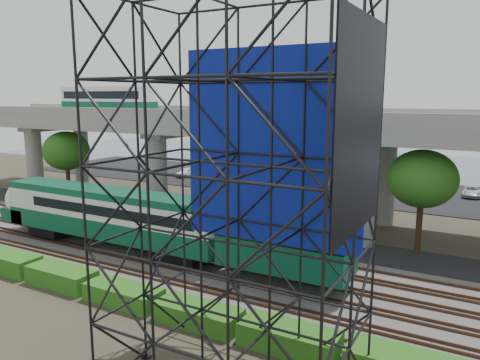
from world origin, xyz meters
The scene contains 13 objects.
ground centered at (0.00, 0.00, 0.00)m, with size 140.00×140.00×0.00m, color #474233.
ballast_bed centered at (0.00, 2.00, 0.10)m, with size 90.00×12.00×0.20m, color slate.
service_road centered at (0.00, 10.50, 0.04)m, with size 90.00×5.00×0.08m, color black.
parking_lot centered at (0.00, 34.00, 0.04)m, with size 90.00×18.00×0.08m, color black.
harbor_water centered at (0.00, 56.00, 0.01)m, with size 140.00×40.00×0.03m, color #3F5367.
rail_tracks centered at (0.00, 2.00, 0.28)m, with size 90.00×9.52×0.16m.
commuter_train centered at (-3.88, 2.00, 2.88)m, with size 29.30×3.06×4.30m.
overpass centered at (-1.43, 16.00, 8.21)m, with size 80.00×12.00×12.40m.
scaffold_tower centered at (10.25, -7.98, 7.47)m, with size 9.36×6.36×15.00m.
hedge_strip centered at (1.01, -4.30, 0.56)m, with size 34.60×1.80×1.20m.
trees centered at (-4.67, 16.17, 5.57)m, with size 40.94×16.94×7.69m.
suv centered at (-14.93, 9.87, 0.76)m, with size 2.26×4.90×1.36m, color black.
parked_cars centered at (-0.31, 33.74, 0.67)m, with size 38.12×9.22×1.30m.
Camera 1 is at (18.59, -22.54, 11.45)m, focal length 35.00 mm.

